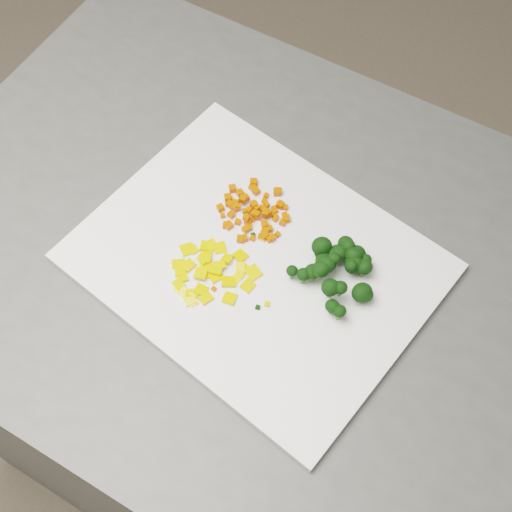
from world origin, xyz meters
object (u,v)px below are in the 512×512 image
Objects in this scene: counter_block at (265,377)px; carrot_pile at (253,208)px; cutting_board at (256,262)px; broccoli_pile at (337,276)px; pepper_pile at (212,268)px.

counter_block is 10.45× the size of carrot_pile.
counter_block is 0.46m from cutting_board.
broccoli_pile is at bearing 9.30° from counter_block.
cutting_board is 3.88× the size of pepper_pile.
pepper_pile is 0.97× the size of broccoli_pile.
broccoli_pile reaches higher than carrot_pile.
counter_block is 9.01× the size of pepper_pile.
carrot_pile reaches higher than counter_block.
cutting_board is 0.07m from carrot_pile.
pepper_pile is at bearing -81.42° from carrot_pile.
carrot_pile is at bearing 147.97° from counter_block.
counter_block is at bearing -170.70° from broccoli_pile.
counter_block is 2.32× the size of cutting_board.
pepper_pile reaches higher than counter_block.
cutting_board is at bearing -105.91° from counter_block.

